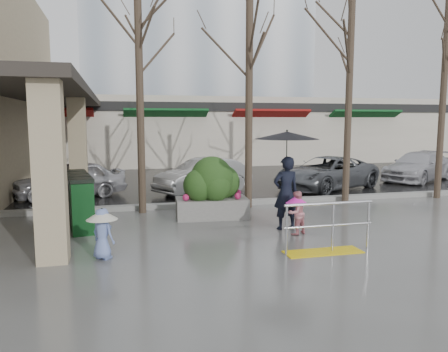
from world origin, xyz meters
name	(u,v)px	position (x,y,z in m)	size (l,w,h in m)	color
ground	(244,241)	(0.00, 0.00, 0.00)	(120.00, 120.00, 0.00)	#51514F
street_asphalt	(155,158)	(0.00, 22.00, 0.01)	(120.00, 36.00, 0.01)	black
curb	(207,204)	(0.00, 4.00, 0.07)	(120.00, 0.30, 0.15)	gray
canopy_slab	(54,93)	(-4.80, 8.00, 3.62)	(2.80, 18.00, 0.25)	#2D2823
pillar_front	(49,170)	(-3.90, -0.50, 1.75)	(0.55, 0.55, 3.50)	tan
pillar_back	(78,148)	(-3.90, 6.00, 1.75)	(0.55, 0.55, 3.50)	tan
storefront_row	(193,131)	(2.00, 17.97, 2.01)	(34.00, 6.74, 4.00)	beige
office_tower	(190,6)	(4.00, 30.00, 12.50)	(18.00, 12.00, 25.00)	#8C99A8
handrail	(326,234)	(1.36, -1.20, 0.38)	(1.90, 0.50, 1.03)	yellow
tree_west	(138,31)	(-2.00, 3.60, 5.08)	(3.20, 3.20, 6.80)	#382B21
tree_midwest	(249,31)	(1.20, 3.60, 5.23)	(3.20, 3.20, 7.00)	#382B21
tree_mideast	(351,49)	(4.50, 3.60, 4.86)	(3.20, 3.20, 6.50)	#382B21
tree_east	(447,37)	(8.00, 3.60, 5.38)	(3.20, 3.20, 7.20)	#382B21
woman	(286,166)	(1.28, 0.78, 1.55)	(1.56, 1.56, 2.43)	black
child_pink	(296,210)	(1.33, 0.25, 0.57)	(0.61, 0.55, 1.02)	pink
child_blue	(102,228)	(-3.00, -0.55, 0.61)	(0.60, 0.60, 1.00)	#6F86C6
planter	(212,188)	(-0.18, 2.47, 0.81)	(2.00, 1.17, 1.69)	gray
news_boxes	(79,200)	(-3.65, 2.38, 0.66)	(0.90, 2.41, 1.32)	#0C3714
car_a	(70,179)	(-4.26, 6.70, 0.63)	(1.49, 3.70, 1.26)	#B8B8BD
car_b	(204,176)	(0.43, 6.59, 0.63)	(1.33, 3.82, 1.26)	silver
car_c	(326,173)	(5.17, 6.24, 0.63)	(2.09, 4.53, 1.26)	slate
car_d	(418,166)	(10.24, 7.48, 0.63)	(1.77, 4.34, 1.26)	silver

